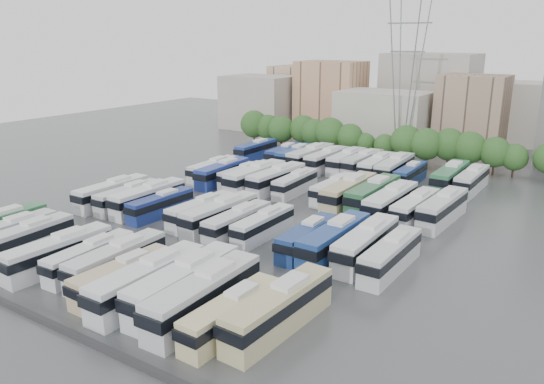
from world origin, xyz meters
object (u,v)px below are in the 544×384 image
Objects in this scene: bus_r1_s0 at (112,193)px; bus_r3_s3 at (296,156)px; bus_r2_s8 at (335,189)px; bus_r3_s5 at (326,160)px; bus_r2_s5 at (276,179)px; bus_r3_s6 at (346,161)px; bus_r1_s1 at (129,197)px; bus_r1_s6 at (220,214)px; bus_r0_s10 at (204,295)px; bus_r2_s2 at (223,173)px; bus_r1_s12 at (366,243)px; bus_r0_s8 at (148,281)px; bus_r2_s12 at (415,208)px; bus_r3_s12 at (450,177)px; bus_r1_s13 at (391,255)px; electricity_pylon at (407,64)px; bus_r1_s11 at (334,240)px; bus_r0_s9 at (184,284)px; bus_r1_s7 at (237,222)px; bus_r1_s3 at (161,205)px; bus_r2_s13 at (442,208)px; bus_r2_s1 at (213,169)px; bus_r3_s7 at (362,163)px; bus_r0_s5 at (90,257)px; bus_r2_s10 at (373,195)px; bus_r3_s0 at (256,150)px; bus_r2_s11 at (391,202)px; bus_r2_s4 at (255,177)px; bus_r3_s2 at (284,154)px; bus_r3_s9 at (395,168)px; bus_r0_s7 at (123,276)px; bus_r1_s2 at (148,198)px; bus_r1_s8 at (263,225)px; bus_r2_s3 at (243,175)px; bus_r0_s4 at (58,252)px; bus_r0_s11 at (232,313)px; bus_r0_s2 at (27,238)px; bus_r1_s5 at (201,211)px; bus_r3_s10 at (410,174)px; bus_r2_s6 at (295,183)px; bus_r0_s1 at (9,234)px.

bus_r1_s0 reaches higher than bus_r3_s3.
bus_r2_s8 is 0.88× the size of bus_r3_s5.
bus_r3_s6 is at bearing 81.65° from bus_r2_s5.
bus_r1_s6 is (16.31, 0.54, 0.19)m from bus_r1_s1.
bus_r2_s2 is at bearing 125.01° from bus_r0_s10.
bus_r1_s12 reaches higher than bus_r3_s5.
bus_r2_s12 is at bearing 69.07° from bus_r0_s8.
bus_r1_s13 is at bearing -84.30° from bus_r3_s12.
bus_r2_s2 is (-17.08, -38.48, -16.74)m from electricity_pylon.
bus_r0_s10 is 1.04× the size of bus_r1_s11.
bus_r0_s9 is 20.36m from bus_r1_s6.
bus_r1_s7 is (19.70, -0.23, 0.00)m from bus_r1_s1.
bus_r1_s3 is 38.10m from bus_r2_s13.
bus_r3_s7 is (19.69, 18.53, 0.12)m from bus_r2_s1.
bus_r2_s10 is (16.37, 36.43, 0.42)m from bus_r0_s5.
bus_r3_s0 reaches higher than bus_r0_s5.
bus_r2_s1 is at bearing 150.97° from bus_r1_s11.
bus_r2_s11 reaches higher than bus_r1_s12.
bus_r2_s4 is 23.20m from bus_r2_s11.
bus_r1_s6 is (-6.74, 19.06, -0.10)m from bus_r0_s8.
bus_r3_s2 is 32.71m from bus_r3_s12.
bus_r3_s9 is (6.27, -20.24, -16.59)m from electricity_pylon.
bus_r2_s8 is at bearing 87.14° from bus_r0_s7.
bus_r1_s13 is 32.70m from bus_r2_s5.
bus_r2_s5 reaches higher than bus_r1_s2.
bus_r2_s12 is at bearing 50.99° from bus_r1_s8.
bus_r2_s8 is at bearing 6.61° from bus_r2_s5.
bus_r1_s12 is at bearing 1.56° from bus_r1_s2.
bus_r0_s5 is 29.65m from bus_r1_s12.
bus_r1_s11 reaches higher than bus_r2_s13.
bus_r3_s12 is at bearing 34.88° from bus_r2_s4.
bus_r1_s6 is at bearing -61.07° from bus_r3_s0.
bus_r1_s13 is 0.92× the size of bus_r2_s13.
bus_r1_s8 is 0.93× the size of bus_r2_s1.
bus_r1_s2 is 1.16× the size of bus_r1_s8.
bus_r3_s3 is 0.97× the size of bus_r3_s6.
bus_r2_s3 is at bearing -140.87° from bus_r3_s9.
bus_r1_s6 is 37.38m from bus_r3_s7.
bus_r0_s11 is at bearing 2.16° from bus_r0_s4.
bus_r1_s5 is at bearing 59.33° from bus_r0_s2.
electricity_pylon is 2.75× the size of bus_r1_s0.
bus_r0_s5 is 0.80× the size of bus_r0_s9.
bus_r1_s1 is (-32.88, 18.66, 0.03)m from bus_r0_s11.
bus_r2_s2 is at bearing -146.68° from bus_r3_s10.
bus_r1_s11 reaches higher than bus_r0_s4.
bus_r1_s3 is 18.47m from bus_r2_s2.
bus_r2_s6 is (-6.78, 38.01, -0.32)m from bus_r0_s8.
bus_r0_s1 is at bearing -154.57° from bus_r1_s13.
bus_r1_s3 is at bearing 137.56° from bus_r0_s9.
bus_r0_s9 is 22.43m from bus_r1_s5.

